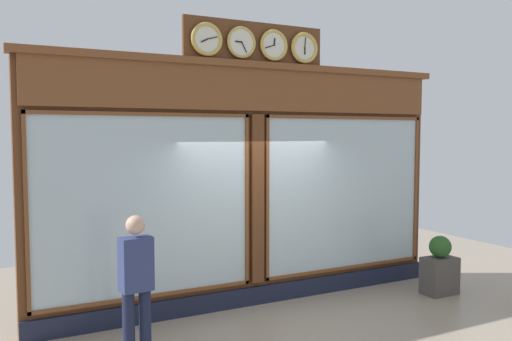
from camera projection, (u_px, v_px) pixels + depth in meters
The scene contains 4 objects.
shop_facade at pixel (252, 182), 8.07m from camera, with size 6.80×0.42×4.27m.
pedestrian at pixel (136, 281), 6.02m from camera, with size 0.38×0.26×1.69m.
planter_box at pixel (440, 276), 8.58m from camera, with size 0.56×0.36×0.60m, color #4C4742.
planter_shrub at pixel (440, 247), 8.55m from camera, with size 0.36×0.36×0.36m, color #285623.
Camera 1 is at (3.66, 7.03, 2.62)m, focal length 36.93 mm.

